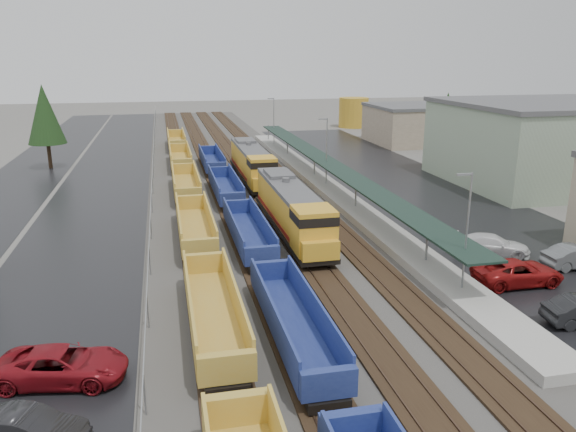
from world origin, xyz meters
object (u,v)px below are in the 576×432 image
at_px(parked_car_east_b, 518,273).
at_px(parked_car_east_c, 492,245).
at_px(well_string_blue, 266,268).
at_px(storage_tank, 354,113).
at_px(parked_car_west_b, 28,430).
at_px(parked_car_west_c, 62,365).
at_px(locomotive_trail, 252,163).
at_px(well_string_yellow, 195,227).
at_px(locomotive_lead, 292,210).

xyz_separation_m(parked_car_east_b, parked_car_east_c, (1.44, 5.37, -0.03)).
bearing_deg(well_string_blue, storage_tank, 67.13).
relative_size(parked_car_west_b, parked_car_west_c, 0.76).
bearing_deg(parked_car_east_c, well_string_blue, 118.83).
bearing_deg(locomotive_trail, well_string_blue, -97.46).
bearing_deg(well_string_yellow, well_string_blue, -68.43).
distance_m(well_string_blue, parked_car_west_b, 18.19).
bearing_deg(parked_car_east_b, well_string_yellow, 56.89).
bearing_deg(parked_car_west_c, well_string_yellow, -10.31).
relative_size(parked_car_west_c, parked_car_east_b, 1.00).
relative_size(well_string_yellow, parked_car_east_b, 18.57).
xyz_separation_m(well_string_blue, parked_car_east_c, (17.65, 1.69, -0.32)).
height_order(locomotive_trail, parked_car_west_c, locomotive_trail).
bearing_deg(parked_car_west_c, parked_car_east_b, -68.17).
distance_m(locomotive_lead, parked_car_east_b, 18.05).
distance_m(locomotive_trail, parked_car_west_b, 47.10).
distance_m(storage_tank, parked_car_east_c, 78.03).
distance_m(parked_car_west_c, parked_car_east_c, 30.96).
xyz_separation_m(well_string_yellow, parked_car_west_b, (-7.87, -23.90, -0.43)).
xyz_separation_m(well_string_blue, parked_car_east_b, (16.21, -3.68, -0.30)).
bearing_deg(locomotive_lead, parked_car_east_c, -29.87).
height_order(locomotive_lead, well_string_blue, locomotive_lead).
xyz_separation_m(parked_car_west_b, parked_car_west_c, (0.58, 4.48, 0.08)).
xyz_separation_m(well_string_blue, parked_car_west_b, (-11.87, -13.78, -0.38)).
distance_m(locomotive_lead, parked_car_west_b, 28.25).
height_order(locomotive_trail, storage_tank, storage_tank).
distance_m(well_string_yellow, parked_car_east_c, 23.24).
height_order(well_string_yellow, parked_car_east_c, well_string_yellow).
distance_m(locomotive_lead, locomotive_trail, 21.00).
bearing_deg(parked_car_east_c, locomotive_trail, 48.68).
xyz_separation_m(well_string_yellow, well_string_blue, (4.00, -10.12, -0.05)).
relative_size(locomotive_lead, storage_tank, 3.12).
distance_m(parked_car_east_b, parked_car_east_c, 5.56).
bearing_deg(locomotive_lead, locomotive_trail, 90.00).
bearing_deg(storage_tank, locomotive_trail, -121.30).
relative_size(well_string_blue, parked_car_west_b, 20.77).
height_order(well_string_yellow, parked_car_east_b, well_string_yellow).
bearing_deg(parked_car_east_b, parked_car_east_c, -13.80).
height_order(locomotive_lead, well_string_yellow, locomotive_lead).
xyz_separation_m(storage_tank, parked_car_east_c, (-15.31, -76.48, -2.24)).
xyz_separation_m(well_string_yellow, parked_car_west_c, (-7.29, -19.42, -0.35)).
height_order(locomotive_lead, storage_tank, storage_tank).
relative_size(locomotive_trail, well_string_blue, 0.20).
xyz_separation_m(well_string_yellow, storage_tank, (36.97, 68.06, 1.87)).
relative_size(locomotive_lead, parked_car_east_b, 3.20).
xyz_separation_m(parked_car_west_b, parked_car_east_c, (29.53, 15.47, 0.06)).
height_order(parked_car_west_b, parked_car_east_c, parked_car_east_c).
height_order(locomotive_lead, parked_car_east_b, locomotive_lead).
distance_m(parked_car_west_b, parked_car_west_c, 4.51).
height_order(locomotive_trail, parked_car_west_b, locomotive_trail).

